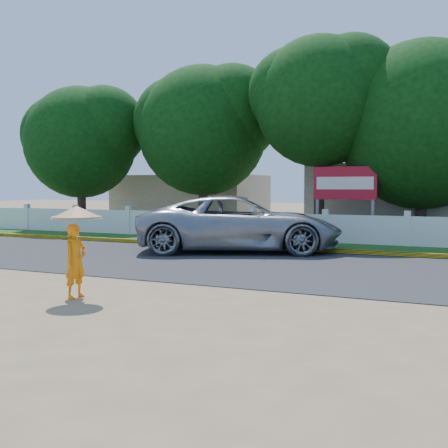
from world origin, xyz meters
The scene contains 11 objects.
ground centered at (0.00, 0.00, 0.00)m, with size 120.00×120.00×0.00m, color #9E8460.
road centered at (0.00, 4.50, 0.01)m, with size 60.00×7.00×0.02m, color #38383A.
grass_verge centered at (0.00, 9.75, 0.01)m, with size 60.00×3.50×0.03m, color #2D601E.
curb centered at (0.00, 8.05, 0.08)m, with size 40.00×0.18×0.16m, color yellow.
fence centered at (0.00, 11.20, 0.55)m, with size 40.00×0.10×1.10m, color silver.
building_near centered at (3.00, 18.00, 1.60)m, with size 10.00×6.00×3.20m, color #B7AD99.
building_far centered at (-10.00, 19.00, 1.40)m, with size 8.00×5.00×2.80m, color #B7AD99.
vehicle centered at (-1.88, 7.27, 0.93)m, with size 3.09×6.70×1.86m, color #989B9F.
monk_with_parasol centered at (-1.68, -1.19, 1.17)m, with size 0.99×0.99×1.80m.
billboard centered at (0.48, 12.30, 2.14)m, with size 2.50×0.13×2.95m.
tree_row centered at (3.56, 14.15, 4.89)m, with size 39.72×7.62×8.43m.
Camera 1 is at (5.48, -9.80, 2.18)m, focal length 45.00 mm.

